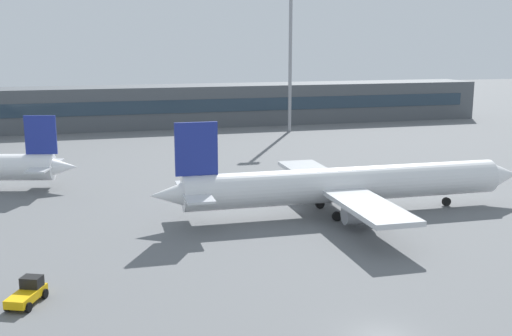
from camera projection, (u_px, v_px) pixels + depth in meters
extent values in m
plane|color=slate|center=(233.00, 193.00, 76.61)|extent=(400.00, 400.00, 0.00)
cube|color=#4C5156|center=(164.00, 106.00, 136.66)|extent=(149.75, 12.00, 9.00)
cube|color=#263847|center=(168.00, 107.00, 130.87)|extent=(142.26, 0.16, 2.80)
cylinder|color=silver|center=(346.00, 184.00, 66.83)|extent=(35.60, 4.63, 3.75)
cone|color=silver|center=(502.00, 175.00, 71.55)|extent=(4.21, 3.66, 3.56)
cone|color=silver|center=(168.00, 195.00, 62.16)|extent=(3.81, 2.72, 2.62)
cube|color=navy|center=(196.00, 149.00, 61.97)|extent=(4.35, 0.46, 5.43)
cube|color=silver|center=(194.00, 191.00, 62.77)|extent=(3.01, 9.93, 0.24)
cube|color=silver|center=(337.00, 187.00, 66.65)|extent=(5.47, 29.71, 0.49)
cylinder|color=gray|center=(359.00, 214.00, 61.31)|extent=(3.21, 2.05, 1.97)
cylinder|color=gray|center=(318.00, 188.00, 72.55)|extent=(3.21, 2.05, 1.97)
cylinder|color=black|center=(446.00, 202.00, 70.40)|extent=(1.00, 0.42, 0.99)
cylinder|color=black|center=(337.00, 216.00, 64.47)|extent=(1.00, 0.42, 0.99)
cylinder|color=black|center=(320.00, 204.00, 69.34)|extent=(1.00, 0.42, 0.99)
cone|color=white|center=(64.00, 167.00, 77.87)|extent=(3.83, 3.09, 2.35)
cube|color=navy|center=(41.00, 135.00, 76.96)|extent=(3.85, 1.24, 4.86)
cube|color=silver|center=(45.00, 166.00, 77.76)|extent=(4.53, 9.18, 0.21)
cube|color=#F2B20C|center=(26.00, 296.00, 43.85)|extent=(2.84, 3.90, 0.60)
cube|color=black|center=(32.00, 282.00, 44.60)|extent=(1.73, 1.57, 0.90)
cylinder|color=black|center=(45.00, 294.00, 44.97)|extent=(0.51, 0.74, 0.70)
cylinder|color=black|center=(25.00, 292.00, 45.19)|extent=(0.51, 0.74, 0.70)
cylinder|color=black|center=(28.00, 307.00, 42.64)|extent=(0.51, 0.74, 0.70)
cylinder|color=black|center=(7.00, 306.00, 42.86)|extent=(0.51, 0.74, 0.70)
cylinder|color=gray|center=(290.00, 60.00, 126.64)|extent=(0.70, 0.70, 29.81)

